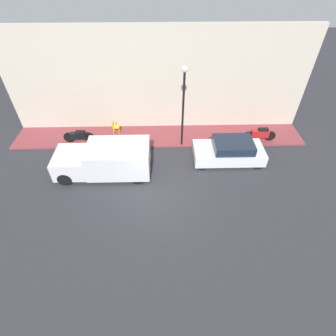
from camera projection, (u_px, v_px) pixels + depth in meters
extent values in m
plane|color=#2D2D33|center=(159.00, 195.00, 13.15)|extent=(60.00, 60.00, 0.00)
cube|color=brown|center=(159.00, 136.00, 16.81)|extent=(2.27, 18.11, 0.10)
cube|color=beige|center=(158.00, 81.00, 15.68)|extent=(0.30, 18.11, 6.30)
cube|color=silver|center=(228.00, 153.00, 14.87)|extent=(1.82, 3.92, 0.65)
cube|color=#192333|center=(233.00, 145.00, 14.49)|extent=(1.60, 2.16, 0.49)
cylinder|color=black|center=(203.00, 165.00, 14.40)|extent=(0.20, 0.56, 0.56)
cylinder|color=black|center=(199.00, 148.00, 15.57)|extent=(0.20, 0.56, 0.56)
cylinder|color=black|center=(258.00, 164.00, 14.45)|extent=(0.20, 0.56, 0.56)
cylinder|color=black|center=(251.00, 147.00, 15.62)|extent=(0.20, 0.56, 0.56)
cube|color=silver|center=(119.00, 158.00, 13.80)|extent=(2.09, 3.24, 1.50)
cube|color=silver|center=(72.00, 162.00, 13.90)|extent=(1.98, 1.74, 1.05)
cube|color=#192333|center=(66.00, 158.00, 13.70)|extent=(1.77, 0.96, 0.42)
cylinder|color=black|center=(65.00, 179.00, 13.47)|extent=(0.22, 0.74, 0.74)
cylinder|color=black|center=(73.00, 156.00, 14.82)|extent=(0.22, 0.74, 0.74)
cylinder|color=black|center=(138.00, 178.00, 13.53)|extent=(0.22, 0.74, 0.74)
cylinder|color=black|center=(140.00, 155.00, 14.88)|extent=(0.22, 0.74, 0.74)
cube|color=black|center=(79.00, 135.00, 15.98)|extent=(0.30, 0.99, 0.37)
cube|color=black|center=(80.00, 132.00, 15.82)|extent=(0.27, 0.54, 0.12)
cylinder|color=black|center=(69.00, 137.00, 16.06)|extent=(0.10, 0.66, 0.66)
cylinder|color=black|center=(89.00, 137.00, 16.08)|extent=(0.10, 0.66, 0.66)
cube|color=#B21E1E|center=(260.00, 134.00, 16.05)|extent=(0.30, 1.07, 0.48)
cube|color=black|center=(263.00, 129.00, 15.85)|extent=(0.27, 0.58, 0.12)
cylinder|color=black|center=(248.00, 136.00, 16.16)|extent=(0.10, 0.65, 0.65)
cylinder|color=black|center=(270.00, 136.00, 16.19)|extent=(0.10, 0.65, 0.65)
cylinder|color=black|center=(183.00, 111.00, 14.59)|extent=(0.12, 0.12, 4.55)
sphere|color=silver|center=(185.00, 69.00, 12.98)|extent=(0.34, 0.34, 0.34)
cube|color=yellow|center=(116.00, 127.00, 16.72)|extent=(0.40, 0.40, 0.04)
cube|color=yellow|center=(113.00, 124.00, 16.57)|extent=(0.40, 0.04, 0.41)
cylinder|color=yellow|center=(119.00, 131.00, 16.76)|extent=(0.04, 0.04, 0.43)
cylinder|color=yellow|center=(120.00, 128.00, 17.01)|extent=(0.04, 0.04, 0.43)
cylinder|color=yellow|center=(114.00, 131.00, 16.75)|extent=(0.04, 0.04, 0.43)
cylinder|color=yellow|center=(114.00, 128.00, 17.01)|extent=(0.04, 0.04, 0.43)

